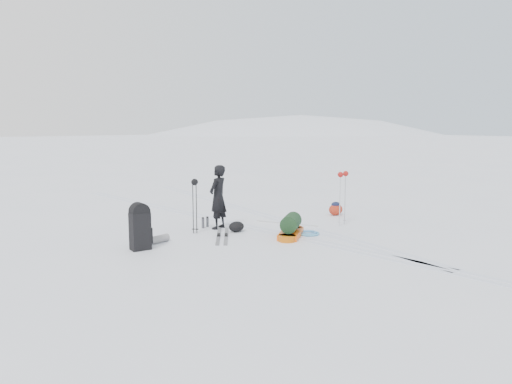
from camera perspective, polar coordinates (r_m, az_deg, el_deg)
ground at (r=12.34m, az=0.49°, el=-4.30°), size 200.00×200.00×0.00m
ski_tracks at (r=13.38m, az=0.09°, el=-3.32°), size 3.38×17.97×0.01m
skier at (r=12.34m, az=-4.36°, el=-0.58°), size 0.68×0.58×1.59m
pulk_sled at (r=11.56m, az=4.01°, el=-4.13°), size 1.33×1.13×0.53m
expedition_rucksack at (r=10.63m, az=-12.86°, el=-3.96°), size 1.04×0.58×0.99m
ski_poles_black at (r=11.84m, az=-7.03°, el=0.38°), size 0.17×0.16×1.31m
ski_poles_silver at (r=12.85m, az=9.91°, el=1.33°), size 0.43×0.22×1.39m
touring_skis_grey at (r=11.61m, az=-3.86°, el=-5.01°), size 1.27×1.56×0.06m
touring_skis_white at (r=12.98m, az=3.39°, el=-3.65°), size 0.96×1.66×0.06m
rope_coil at (r=11.87m, az=6.01°, el=-4.68°), size 0.62×0.62×0.06m
small_daypack at (r=14.40m, az=9.10°, el=-1.89°), size 0.48×0.38×0.38m
thermos_pair at (r=12.62m, az=-5.83°, el=-3.46°), size 0.28×0.18×0.28m
stuff_sack at (r=12.06m, az=-2.25°, el=-3.98°), size 0.45×0.37×0.25m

